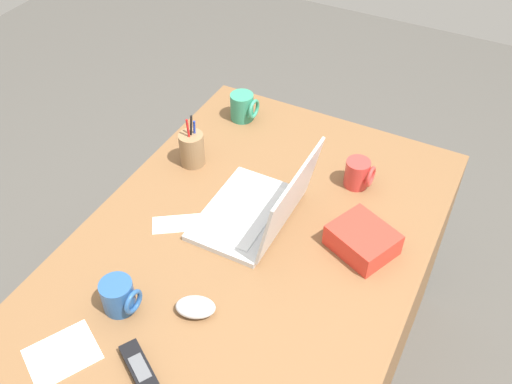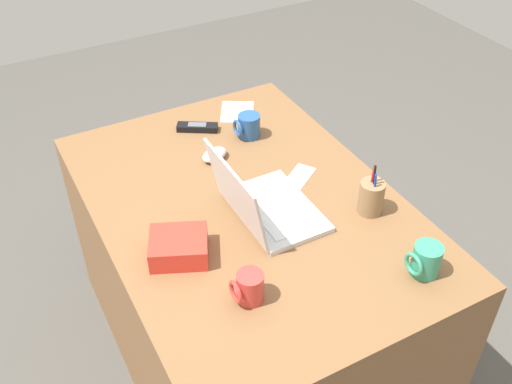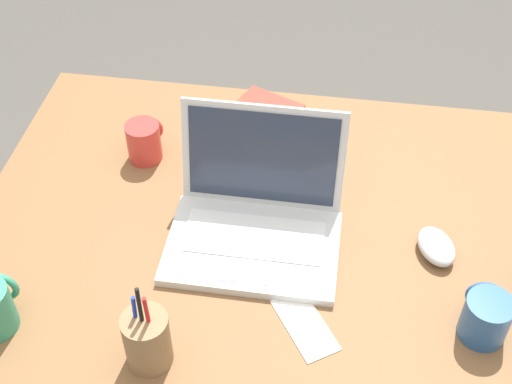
{
  "view_description": "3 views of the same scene",
  "coord_description": "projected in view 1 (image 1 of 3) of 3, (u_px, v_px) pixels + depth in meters",
  "views": [
    {
      "loc": [
        0.94,
        0.5,
        1.94
      ],
      "look_at": [
        -0.09,
        -0.03,
        0.86
      ],
      "focal_mm": 40.22,
      "sensor_mm": 36.0,
      "label": 1
    },
    {
      "loc": [
        -1.3,
        0.66,
        1.97
      ],
      "look_at": [
        -0.03,
        -0.01,
        0.82
      ],
      "focal_mm": 41.63,
      "sensor_mm": 36.0,
      "label": 2
    },
    {
      "loc": [
        0.06,
        -0.94,
        1.79
      ],
      "look_at": [
        -0.09,
        0.01,
        0.85
      ],
      "focal_mm": 49.32,
      "sensor_mm": 36.0,
      "label": 3
    }
  ],
  "objects": [
    {
      "name": "ground_plane",
      "position": [
        252.0,
        379.0,
        2.1
      ],
      "size": [
        6.0,
        6.0,
        0.0
      ],
      "primitive_type": "plane",
      "color": "#4C4944"
    },
    {
      "name": "computer_mouse",
      "position": [
        196.0,
        307.0,
        1.4
      ],
      "size": [
        0.1,
        0.12,
        0.04
      ],
      "primitive_type": "ellipsoid",
      "rotation": [
        0.0,
        0.0,
        0.37
      ],
      "color": "silver",
      "rests_on": "desk"
    },
    {
      "name": "coffee_mug_spare",
      "position": [
        243.0,
        107.0,
        1.98
      ],
      "size": [
        0.08,
        0.09,
        0.1
      ],
      "color": "#338C6B",
      "rests_on": "desk"
    },
    {
      "name": "laptop",
      "position": [
        260.0,
        209.0,
        1.61
      ],
      "size": [
        0.33,
        0.27,
        0.23
      ],
      "color": "silver",
      "rests_on": "desk"
    },
    {
      "name": "snack_bag",
      "position": [
        363.0,
        240.0,
        1.55
      ],
      "size": [
        0.19,
        0.21,
        0.07
      ],
      "primitive_type": "cube",
      "rotation": [
        0.0,
        0.0,
        -0.42
      ],
      "color": "red",
      "rests_on": "desk"
    },
    {
      "name": "desk",
      "position": [
        251.0,
        320.0,
        1.84
      ],
      "size": [
        1.31,
        0.92,
        0.75
      ],
      "primitive_type": "cube",
      "color": "brown",
      "rests_on": "ground"
    },
    {
      "name": "pen_holder",
      "position": [
        192.0,
        149.0,
        1.8
      ],
      "size": [
        0.08,
        0.08,
        0.18
      ],
      "color": "olive",
      "rests_on": "desk"
    },
    {
      "name": "paper_note_left",
      "position": [
        178.0,
        224.0,
        1.63
      ],
      "size": [
        0.14,
        0.16,
        0.0
      ],
      "primitive_type": "cube",
      "rotation": [
        0.0,
        0.0,
        0.59
      ],
      "color": "white",
      "rests_on": "desk"
    },
    {
      "name": "cordless_phone",
      "position": [
        141.0,
        370.0,
        1.29
      ],
      "size": [
        0.12,
        0.15,
        0.03
      ],
      "color": "black",
      "rests_on": "desk"
    },
    {
      "name": "coffee_mug_white",
      "position": [
        358.0,
        174.0,
        1.73
      ],
      "size": [
        0.07,
        0.09,
        0.09
      ],
      "color": "#C63833",
      "rests_on": "desk"
    },
    {
      "name": "paper_note_near_laptop",
      "position": [
        62.0,
        354.0,
        1.33
      ],
      "size": [
        0.2,
        0.19,
        0.0
      ],
      "primitive_type": "cube",
      "rotation": [
        0.0,
        0.0,
        -0.51
      ],
      "color": "white",
      "rests_on": "desk"
    },
    {
      "name": "coffee_mug_tall",
      "position": [
        119.0,
        296.0,
        1.4
      ],
      "size": [
        0.08,
        0.09,
        0.09
      ],
      "color": "#26518C",
      "rests_on": "desk"
    }
  ]
}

